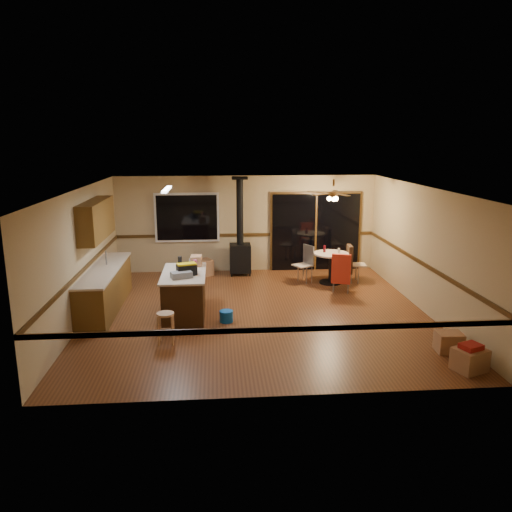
{
  "coord_description": "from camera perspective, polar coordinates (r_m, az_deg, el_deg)",
  "views": [
    {
      "loc": [
        -0.82,
        -9.86,
        3.54
      ],
      "look_at": [
        0.0,
        0.3,
        1.15
      ],
      "focal_mm": 35.0,
      "sensor_mm": 36.0,
      "label": 1
    }
  ],
  "objects": [
    {
      "name": "floor",
      "position": [
        10.51,
        0.13,
        -6.49
      ],
      "size": [
        7.0,
        7.0,
        0.0
      ],
      "primitive_type": "plane",
      "color": "brown",
      "rests_on": "ground"
    },
    {
      "name": "ceiling",
      "position": [
        9.94,
        0.14,
        7.77
      ],
      "size": [
        7.0,
        7.0,
        0.0
      ],
      "primitive_type": "plane",
      "rotation": [
        3.14,
        0.0,
        0.0
      ],
      "color": "silver",
      "rests_on": "ground"
    },
    {
      "name": "dining_table",
      "position": [
        12.61,
        8.55,
        -0.76
      ],
      "size": [
        0.88,
        0.88,
        0.78
      ],
      "color": "black",
      "rests_on": "ground"
    },
    {
      "name": "glass_cream",
      "position": [
        12.54,
        9.45,
        0.6
      ],
      "size": [
        0.07,
        0.07,
        0.13
      ],
      "primitive_type": "cylinder",
      "rotation": [
        0.0,
        0.0,
        -0.31
      ],
      "color": "beige",
      "rests_on": "dining_table"
    },
    {
      "name": "box_on_island",
      "position": [
        10.76,
        -6.85,
        -0.53
      ],
      "size": [
        0.25,
        0.33,
        0.21
      ],
      "primitive_type": "cube",
      "rotation": [
        0.0,
        0.0,
        -0.04
      ],
      "color": "#946542",
      "rests_on": "kitchen_island"
    },
    {
      "name": "wood_stove",
      "position": [
        13.23,
        -1.82,
        0.92
      ],
      "size": [
        0.55,
        0.5,
        2.52
      ],
      "color": "black",
      "rests_on": "ground"
    },
    {
      "name": "glass_red",
      "position": [
        12.6,
        7.84,
        0.83
      ],
      "size": [
        0.07,
        0.07,
        0.18
      ],
      "primitive_type": "cylinder",
      "rotation": [
        0.0,
        0.0,
        0.13
      ],
      "color": "#590C14",
      "rests_on": "dining_table"
    },
    {
      "name": "wall_right",
      "position": [
        11.0,
        18.63,
        0.74
      ],
      "size": [
        0.0,
        7.0,
        7.0
      ],
      "primitive_type": "plane",
      "rotation": [
        1.57,
        0.0,
        -1.57
      ],
      "color": "tan",
      "rests_on": "ground"
    },
    {
      "name": "wall_front",
      "position": [
        6.8,
        2.6,
        -6.08
      ],
      "size": [
        7.0,
        0.0,
        7.0
      ],
      "primitive_type": "plane",
      "rotation": [
        -1.57,
        0.0,
        0.0
      ],
      "color": "tan",
      "rests_on": "ground"
    },
    {
      "name": "toolbox_grey",
      "position": [
        9.85,
        -8.53,
        -2.14
      ],
      "size": [
        0.45,
        0.34,
        0.12
      ],
      "primitive_type": "cube",
      "rotation": [
        0.0,
        0.0,
        0.35
      ],
      "color": "slate",
      "rests_on": "kitchen_island"
    },
    {
      "name": "ceiling_fan",
      "position": [
        12.32,
        8.82,
        6.86
      ],
      "size": [
        0.24,
        0.24,
        0.55
      ],
      "color": "brown",
      "rests_on": "ceiling"
    },
    {
      "name": "box_under_window",
      "position": [
        13.34,
        -6.21,
        -1.33
      ],
      "size": [
        0.66,
        0.6,
        0.42
      ],
      "primitive_type": "cube",
      "rotation": [
        0.0,
        0.0,
        0.44
      ],
      "color": "#946542",
      "rests_on": "floor"
    },
    {
      "name": "toolbox_yellow_lid",
      "position": [
        9.98,
        -7.94,
        -0.91
      ],
      "size": [
        0.42,
        0.3,
        0.03
      ],
      "primitive_type": "cube",
      "rotation": [
        0.0,
        0.0,
        0.31
      ],
      "color": "gold",
      "rests_on": "toolbox_black"
    },
    {
      "name": "chair_rail",
      "position": [
        10.22,
        0.14,
        -1.2
      ],
      "size": [
        7.0,
        7.0,
        0.08
      ],
      "primitive_type": null,
      "color": "#402910",
      "rests_on": "ground"
    },
    {
      "name": "wall_back",
      "position": [
        13.57,
        -1.09,
        3.69
      ],
      "size": [
        7.0,
        0.0,
        7.0
      ],
      "primitive_type": "plane",
      "rotation": [
        1.57,
        0.0,
        0.0
      ],
      "color": "tan",
      "rests_on": "ground"
    },
    {
      "name": "blue_bucket",
      "position": [
        9.99,
        -3.41,
        -6.89
      ],
      "size": [
        0.35,
        0.35,
        0.23
      ],
      "primitive_type": "cylinder",
      "rotation": [
        0.0,
        0.0,
        0.39
      ],
      "color": "#0B4CA0",
      "rests_on": "floor"
    },
    {
      "name": "kitchen_island",
      "position": [
        10.36,
        -8.19,
        -4.29
      ],
      "size": [
        0.88,
        1.68,
        0.9
      ],
      "color": "black",
      "rests_on": "ground"
    },
    {
      "name": "bottle_dark",
      "position": [
        10.38,
        -8.68,
        -0.85
      ],
      "size": [
        0.09,
        0.09,
        0.29
      ],
      "primitive_type": "cylinder",
      "rotation": [
        0.0,
        0.0,
        -0.05
      ],
      "color": "black",
      "rests_on": "kitchen_island"
    },
    {
      "name": "chair_right",
      "position": [
        12.79,
        10.75,
        -0.35
      ],
      "size": [
        0.5,
        0.46,
        0.7
      ],
      "color": "tan",
      "rests_on": "ground"
    },
    {
      "name": "chair_left",
      "position": [
        12.62,
        5.72,
        -0.39
      ],
      "size": [
        0.55,
        0.55,
        0.51
      ],
      "color": "tan",
      "rests_on": "ground"
    },
    {
      "name": "bar_stool",
      "position": [
        9.06,
        -10.26,
        -8.1
      ],
      "size": [
        0.38,
        0.38,
        0.56
      ],
      "primitive_type": "cylinder",
      "rotation": [
        0.0,
        0.0,
        0.27
      ],
      "color": "tan",
      "rests_on": "floor"
    },
    {
      "name": "countertop",
      "position": [
        10.96,
        -17.01,
        -1.44
      ],
      "size": [
        0.64,
        3.04,
        0.04
      ],
      "primitive_type": "cube",
      "color": "#C5B099",
      "rests_on": "lower_cabinets"
    },
    {
      "name": "chair_near",
      "position": [
        11.79,
        9.71,
        -1.46
      ],
      "size": [
        0.54,
        0.57,
        0.7
      ],
      "color": "tan",
      "rests_on": "ground"
    },
    {
      "name": "bottle_white",
      "position": [
        10.69,
        -7.47,
        -0.75
      ],
      "size": [
        0.07,
        0.07,
        0.17
      ],
      "primitive_type": "cylinder",
      "rotation": [
        0.0,
        0.0,
        -0.17
      ],
      "color": "white",
      "rests_on": "kitchen_island"
    },
    {
      "name": "toolbox_black",
      "position": [
        10.01,
        -7.92,
        -1.59
      ],
      "size": [
        0.43,
        0.31,
        0.21
      ],
      "primitive_type": "cube",
      "rotation": [
        0.0,
        0.0,
        0.31
      ],
      "color": "black",
      "rests_on": "kitchen_island"
    },
    {
      "name": "window",
      "position": [
        13.49,
        -7.9,
        4.37
      ],
      "size": [
        1.72,
        0.1,
        1.32
      ],
      "primitive_type": "cube",
      "color": "black",
      "rests_on": "ground"
    },
    {
      "name": "box_small_red",
      "position": [
        8.56,
        23.37,
        -9.48
      ],
      "size": [
        0.38,
        0.35,
        0.08
      ],
      "primitive_type": "cube",
      "rotation": [
        0.0,
        0.0,
        0.37
      ],
      "color": "maroon",
      "rests_on": "box_corner_a"
    },
    {
      "name": "bottle_pink",
      "position": [
        10.27,
        -6.96,
        -1.1
      ],
      "size": [
        0.08,
        0.08,
        0.24
      ],
      "primitive_type": "cylinder",
      "rotation": [
        0.0,
        0.0,
        0.02
      ],
      "color": "#D84C8C",
      "rests_on": "kitchen_island"
    },
    {
      "name": "upper_cabinets",
      "position": [
        10.98,
        -17.79,
        3.97
      ],
      "size": [
        0.35,
        2.0,
        0.8
      ],
      "primitive_type": "cube",
      "color": "brown",
      "rests_on": "ground"
    },
    {
      "name": "lower_cabinets",
      "position": [
        11.08,
        -16.86,
        -3.7
      ],
      "size": [
        0.6,
        3.0,
        0.86
      ],
      "primitive_type": "cube",
      "color": "brown",
      "rests_on": "ground"
    },
    {
      "name": "box_corner_a",
      "position": [
        8.65,
        23.23,
        -10.82
      ],
      "size": [
        0.58,
        0.54,
        0.36
      ],
      "primitive_type": "cube",
      "rotation": [
        0.0,
        0.0,
        0.37
      ],
      "color": "#946542",
      "rests_on": "floor"
    },
    {
      "name": "fluorescent_strip",
      "position": [
        10.26,
        -10.16,
        7.5
      ],
      "size": [
        0.1,
        1.2,
        0.04
      ],
      "primitive_type": "cube",
      "color": "white",
      "rests_on": "ceiling"
    },
    {
      "name": "sliding_door",
      "position": [
        13.81,
        6.83,
        2.72
      ],
      "size": [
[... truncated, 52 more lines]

